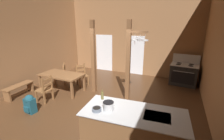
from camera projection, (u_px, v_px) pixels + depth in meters
ground_plane at (92, 110)px, 5.12m from camera, size 7.61×8.96×0.10m
wall_back at (131, 32)px, 8.10m from camera, size 7.61×0.14×4.45m
wall_left at (9, 36)px, 5.77m from camera, size 0.14×8.96×4.45m
glazed_door_back_left at (104, 53)px, 8.97m from camera, size 1.00×0.01×2.05m
glazed_panel_back_right at (136, 55)px, 8.26m from camera, size 0.84×0.01×2.05m
kitchen_island at (133, 131)px, 3.36m from camera, size 2.23×1.12×0.92m
stove_range at (184, 74)px, 6.99m from camera, size 1.22×0.92×1.32m
support_post_with_pot_rack at (130, 59)px, 5.23m from camera, size 0.71×0.25×2.80m
support_post_center at (93, 58)px, 5.97m from camera, size 0.14×0.14×2.80m
dining_table at (62, 76)px, 6.22m from camera, size 1.72×0.94×0.74m
ladderback_chair_near_window at (45, 90)px, 5.44m from camera, size 0.45×0.45×0.95m
ladderback_chair_by_post at (68, 74)px, 7.14m from camera, size 0.61×0.61×0.95m
ladderback_chair_at_table_end at (82, 75)px, 6.96m from camera, size 0.61×0.61×0.95m
bench_along_left_wall at (19, 89)px, 5.91m from camera, size 0.41×1.13×0.44m
backpack at (30, 103)px, 4.79m from camera, size 0.33×0.32×0.60m
stockpot_on_counter at (108, 106)px, 3.27m from camera, size 0.30×0.23×0.19m
mixing_bowl_on_counter at (97, 109)px, 3.26m from camera, size 0.20×0.20×0.07m
bottle_tall_on_counter at (102, 95)px, 3.74m from camera, size 0.07×0.07×0.24m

